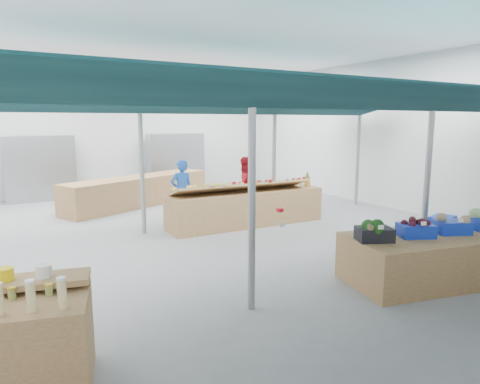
{
  "coord_description": "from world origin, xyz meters",
  "views": [
    {
      "loc": [
        -3.86,
        -8.55,
        2.47
      ],
      "look_at": [
        0.24,
        -1.6,
        1.13
      ],
      "focal_mm": 32.0,
      "sensor_mm": 36.0,
      "label": 1
    }
  ],
  "objects_px": {
    "veg_counter": "(460,254)",
    "vendor_left": "(182,191)",
    "vendor_right": "(244,186)",
    "fruit_counter": "(246,208)",
    "crate_stack": "(441,232)"
  },
  "relations": [
    {
      "from": "veg_counter",
      "to": "vendor_left",
      "type": "distance_m",
      "value": 6.27
    },
    {
      "from": "vendor_left",
      "to": "vendor_right",
      "type": "height_order",
      "value": "same"
    },
    {
      "from": "fruit_counter",
      "to": "vendor_right",
      "type": "xyz_separation_m",
      "value": [
        0.6,
        1.1,
        0.36
      ]
    },
    {
      "from": "veg_counter",
      "to": "vendor_right",
      "type": "xyz_separation_m",
      "value": [
        -0.53,
        5.81,
        0.4
      ]
    },
    {
      "from": "fruit_counter",
      "to": "crate_stack",
      "type": "distance_m",
      "value": 4.26
    },
    {
      "from": "vendor_left",
      "to": "fruit_counter",
      "type": "bearing_deg",
      "value": 139.22
    },
    {
      "from": "vendor_left",
      "to": "vendor_right",
      "type": "bearing_deg",
      "value": -178.27
    },
    {
      "from": "crate_stack",
      "to": "vendor_right",
      "type": "relative_size",
      "value": 0.41
    },
    {
      "from": "vendor_left",
      "to": "vendor_right",
      "type": "relative_size",
      "value": 1.0
    },
    {
      "from": "fruit_counter",
      "to": "crate_stack",
      "type": "relative_size",
      "value": 6.04
    },
    {
      "from": "fruit_counter",
      "to": "vendor_left",
      "type": "xyz_separation_m",
      "value": [
        -1.2,
        1.1,
        0.36
      ]
    },
    {
      "from": "veg_counter",
      "to": "crate_stack",
      "type": "distance_m",
      "value": 1.64
    },
    {
      "from": "fruit_counter",
      "to": "vendor_right",
      "type": "relative_size",
      "value": 2.5
    },
    {
      "from": "vendor_right",
      "to": "crate_stack",
      "type": "bearing_deg",
      "value": 111.78
    },
    {
      "from": "vendor_right",
      "to": "veg_counter",
      "type": "bearing_deg",
      "value": 96.93
    }
  ]
}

